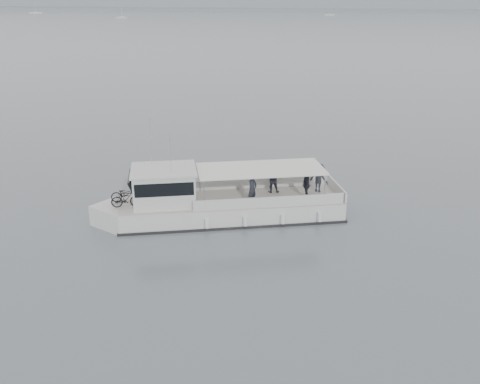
# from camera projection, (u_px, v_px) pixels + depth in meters

# --- Properties ---
(ground) EXTENTS (1400.00, 1400.00, 0.00)m
(ground) POSITION_uv_depth(u_px,v_px,m) (120.00, 229.00, 28.92)
(ground) COLOR slate
(ground) RESTS_ON ground
(tour_boat) EXTENTS (13.61, 8.21, 5.92)m
(tour_boat) POSITION_uv_depth(u_px,v_px,m) (210.00, 203.00, 29.93)
(tour_boat) COLOR silver
(tour_boat) RESTS_ON ground
(moored_fleet) EXTENTS (418.20, 313.36, 9.57)m
(moored_fleet) POSITION_uv_depth(u_px,v_px,m) (263.00, 23.00, 235.01)
(moored_fleet) COLOR silver
(moored_fleet) RESTS_ON ground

